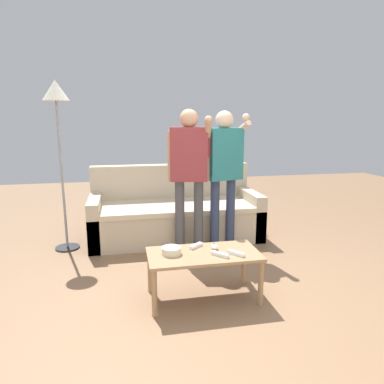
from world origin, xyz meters
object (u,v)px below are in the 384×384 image
player_right (224,164)px  game_remote_wand_far (236,253)px  coffee_table (204,259)px  player_center (189,165)px  floor_lamp (57,108)px  couch (175,214)px  game_remote_nunchuk (214,247)px  snack_bowl (171,251)px  game_remote_wand_near (220,254)px  game_remote_wand_spare (196,246)px

player_right → game_remote_wand_far: player_right is taller
coffee_table → player_right: (0.49, 1.11, 0.66)m
player_center → game_remote_wand_far: player_center is taller
coffee_table → floor_lamp: bearing=132.0°
couch → floor_lamp: bearing=-171.5°
player_center → game_remote_wand_far: size_ratio=11.59×
couch → player_center: bearing=-83.1°
game_remote_nunchuk → couch: bearing=93.8°
coffee_table → game_remote_wand_far: game_remote_wand_far is taller
game_remote_nunchuk → player_center: player_center is taller
snack_bowl → game_remote_nunchuk: (0.38, 0.03, -0.01)m
couch → game_remote_wand_far: size_ratio=15.22×
game_remote_wand_far → game_remote_nunchuk: bearing=131.6°
player_right → game_remote_wand_near: bearing=-107.4°
couch → player_right: bearing=-49.4°
player_right → game_remote_wand_far: (-0.24, -1.21, -0.59)m
player_right → game_remote_wand_spare: (-0.53, -0.97, -0.59)m
game_remote_wand_far → floor_lamp: bearing=135.2°
player_center → game_remote_wand_near: bearing=-88.3°
game_remote_wand_near → coffee_table: bearing=139.8°
coffee_table → game_remote_nunchuk: 0.15m
game_remote_nunchuk → player_center: size_ratio=0.05×
snack_bowl → floor_lamp: bearing=126.2°
coffee_table → game_remote_wand_spare: size_ratio=6.95×
game_remote_wand_near → game_remote_wand_far: same height
coffee_table → snack_bowl: 0.29m
game_remote_wand_spare → floor_lamp: bearing=134.0°
snack_bowl → coffee_table: bearing=-5.6°
game_remote_wand_far → snack_bowl: bearing=166.4°
game_remote_wand_far → game_remote_wand_spare: size_ratio=1.03×
coffee_table → player_right: size_ratio=0.59×
game_remote_nunchuk → game_remote_wand_spare: game_remote_nunchuk is taller
floor_lamp → game_remote_wand_spare: size_ratio=14.26×
snack_bowl → player_center: 1.23m
couch → snack_bowl: couch is taller
coffee_table → game_remote_wand_near: bearing=-40.2°
game_remote_nunchuk → game_remote_wand_spare: bearing=153.1°
coffee_table → player_right: 1.38m
floor_lamp → player_center: (1.41, -0.42, -0.61)m
couch → floor_lamp: 1.90m
floor_lamp → game_remote_wand_near: floor_lamp is taller
couch → game_remote_nunchuk: (0.11, -1.61, 0.14)m
floor_lamp → snack_bowl: bearing=-53.8°
game_remote_nunchuk → game_remote_wand_near: bearing=-88.7°
game_remote_nunchuk → player_center: 1.15m
couch → player_right: 1.03m
snack_bowl → player_center: size_ratio=0.10×
snack_bowl → game_remote_nunchuk: bearing=5.2°
couch → game_remote_wand_spare: (-0.04, -1.54, 0.13)m
player_right → player_center: bearing=-173.0°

